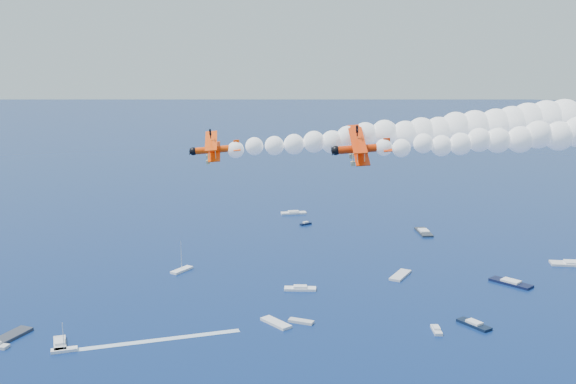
% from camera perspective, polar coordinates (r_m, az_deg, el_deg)
% --- Properties ---
extents(biplane_lead, '(11.53, 12.83, 8.50)m').
position_cam_1_polar(biplane_lead, '(92.20, 6.25, 3.64)').
color(biplane_lead, red).
extents(biplane_trail, '(10.37, 11.27, 6.87)m').
position_cam_1_polar(biplane_trail, '(94.49, -6.09, 3.58)').
color(biplane_trail, '#FF4205').
extents(smoke_trail_lead, '(54.22, 43.44, 9.54)m').
position_cam_1_polar(smoke_trail_lead, '(98.08, 21.86, 4.52)').
color(smoke_trail_lead, white).
extents(smoke_trail_trail, '(54.44, 48.55, 9.54)m').
position_cam_1_polar(smoke_trail_trail, '(97.18, 9.69, 4.88)').
color(smoke_trail_trail, white).
extents(spectator_boats, '(200.97, 156.80, 0.70)m').
position_cam_1_polar(spectator_boats, '(196.23, 11.90, -8.45)').
color(spectator_boats, white).
rests_on(spectator_boats, ground).
extents(boat_wakes, '(87.70, 43.73, 0.04)m').
position_cam_1_polar(boat_wakes, '(175.75, -20.42, -11.49)').
color(boat_wakes, white).
rests_on(boat_wakes, ground).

